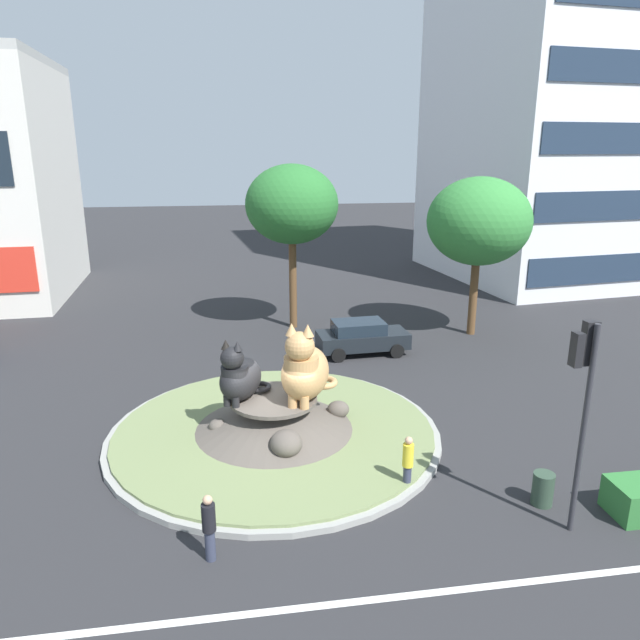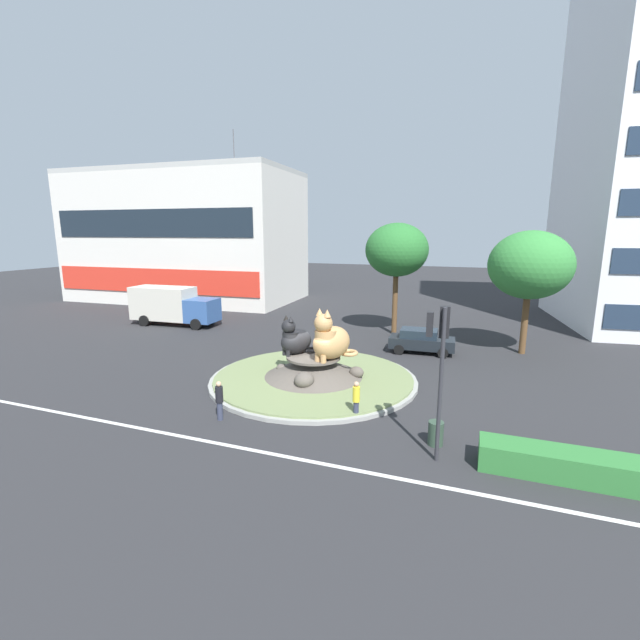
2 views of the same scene
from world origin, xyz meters
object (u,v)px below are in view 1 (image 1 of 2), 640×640
at_px(cat_statue_black, 239,377).
at_px(sedan_on_far_lane, 362,337).
at_px(litter_bin, 543,489).
at_px(office_tower, 586,51).
at_px(pedestrian_black_shirt, 209,526).
at_px(traffic_light_mast, 584,383).
at_px(broadleaf_tree_behind_island, 292,205).
at_px(second_tree_near_tower, 479,222).
at_px(cat_statue_calico, 305,370).
at_px(pedestrian_yellow_shirt, 408,462).

bearing_deg(cat_statue_black, sedan_on_far_lane, 171.18).
bearing_deg(litter_bin, office_tower, 59.02).
xyz_separation_m(pedestrian_black_shirt, litter_bin, (8.65, 0.89, -0.45)).
height_order(traffic_light_mast, litter_bin, traffic_light_mast).
bearing_deg(sedan_on_far_lane, office_tower, 36.09).
height_order(cat_statue_black, pedestrian_black_shirt, cat_statue_black).
xyz_separation_m(broadleaf_tree_behind_island, litter_bin, (4.75, -17.00, -5.89)).
relative_size(second_tree_near_tower, pedestrian_black_shirt, 4.64).
xyz_separation_m(broadleaf_tree_behind_island, second_tree_near_tower, (8.77, -2.55, -0.69)).
bearing_deg(litter_bin, cat_statue_calico, 140.48).
xyz_separation_m(cat_statue_black, broadleaf_tree_behind_island, (3.04, 12.00, 4.21)).
distance_m(cat_statue_calico, sedan_on_far_lane, 8.57).
bearing_deg(pedestrian_yellow_shirt, litter_bin, -38.23).
distance_m(office_tower, second_tree_near_tower, 20.74).
bearing_deg(sedan_on_far_lane, cat_statue_calico, -118.50).
xyz_separation_m(pedestrian_yellow_shirt, sedan_on_far_lane, (1.23, 11.18, -0.06)).
height_order(second_tree_near_tower, sedan_on_far_lane, second_tree_near_tower).
height_order(traffic_light_mast, sedan_on_far_lane, traffic_light_mast).
height_order(cat_statue_black, broadleaf_tree_behind_island, broadleaf_tree_behind_island).
distance_m(cat_statue_black, broadleaf_tree_behind_island, 13.08).
bearing_deg(pedestrian_black_shirt, office_tower, -116.28).
relative_size(cat_statue_calico, sedan_on_far_lane, 0.64).
relative_size(cat_statue_black, broadleaf_tree_behind_island, 0.26).
bearing_deg(cat_statue_black, pedestrian_yellow_shirt, 77.98).
distance_m(traffic_light_mast, second_tree_near_tower, 16.08).
relative_size(cat_statue_black, traffic_light_mast, 0.40).
height_order(cat_statue_calico, pedestrian_black_shirt, cat_statue_calico).
bearing_deg(cat_statue_calico, sedan_on_far_lane, 176.88).
height_order(cat_statue_calico, sedan_on_far_lane, cat_statue_calico).
xyz_separation_m(cat_statue_calico, broadleaf_tree_behind_island, (0.98, 12.27, 4.01)).
bearing_deg(broadleaf_tree_behind_island, pedestrian_black_shirt, -102.31).
bearing_deg(office_tower, traffic_light_mast, -126.89).
xyz_separation_m(cat_statue_calico, litter_bin, (5.73, -4.73, -1.88)).
xyz_separation_m(broadleaf_tree_behind_island, sedan_on_far_lane, (2.62, -4.64, -5.53)).
bearing_deg(office_tower, sedan_on_far_lane, -147.61).
xyz_separation_m(cat_statue_black, litter_bin, (7.79, -4.99, -1.68)).
relative_size(traffic_light_mast, second_tree_near_tower, 0.69).
xyz_separation_m(second_tree_near_tower, sedan_on_far_lane, (-6.15, -2.09, -4.85)).
bearing_deg(traffic_light_mast, cat_statue_black, 50.71).
xyz_separation_m(cat_statue_black, sedan_on_far_lane, (5.66, 7.36, -1.32)).
distance_m(traffic_light_mast, litter_bin, 3.60).
bearing_deg(broadleaf_tree_behind_island, office_tower, 26.64).
bearing_deg(office_tower, cat_statue_calico, -141.14).
xyz_separation_m(traffic_light_mast, office_tower, (16.59, 28.78, 11.43)).
bearing_deg(cat_statue_black, broadleaf_tree_behind_island, -165.48).
relative_size(office_tower, pedestrian_black_shirt, 18.25).
xyz_separation_m(second_tree_near_tower, pedestrian_yellow_shirt, (-7.38, -13.27, -4.78)).
bearing_deg(pedestrian_black_shirt, broadleaf_tree_behind_island, -87.11).
bearing_deg(cat_statue_black, pedestrian_black_shirt, 20.36).
distance_m(sedan_on_far_lane, litter_bin, 12.54).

